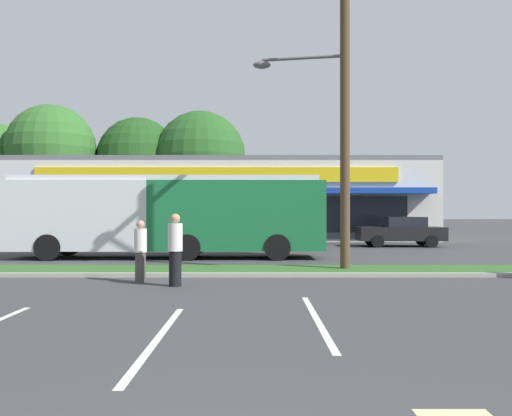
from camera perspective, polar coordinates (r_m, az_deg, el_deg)
The scene contains 15 objects.
grass_median at distance 16.99m, azimuth -1.39°, elevation -6.46°, with size 56.00×2.20×0.12m, color #2D5B23.
curb_lip at distance 15.78m, azimuth -1.49°, elevation -6.93°, with size 56.00×0.24×0.12m, color #99968C.
parking_stripe_1 at distance 8.52m, azimuth -10.17°, elevation -13.06°, with size 0.12×4.80×0.01m, color silver.
parking_stripe_2 at distance 9.81m, azimuth 6.20°, elevation -11.35°, with size 0.12×4.80×0.01m, color silver.
storefront_building at distance 38.32m, azimuth -3.63°, elevation 0.81°, with size 27.16×12.07×5.23m.
tree_left at distance 48.67m, azimuth -20.51°, elevation 5.76°, with size 7.23×7.23×10.61m.
tree_mid_left at distance 48.75m, azimuth -12.21°, elevation 5.04°, with size 7.00×7.00×9.91m.
tree_mid at distance 47.34m, azimuth -5.86°, elevation 5.35°, with size 7.66×7.66×10.36m.
utility_pole at distance 17.42m, azimuth 8.56°, elevation 9.89°, with size 3.13×2.38×9.25m.
city_bus at distance 22.28m, azimuth -9.24°, elevation -0.59°, with size 12.44×2.80×3.25m.
car_0 at distance 30.01m, azimuth 14.66°, elevation -2.36°, with size 4.46×1.93×1.56m.
car_2 at distance 29.65m, azimuth -14.40°, elevation -2.51°, with size 4.49×1.94×1.39m.
car_3 at distance 28.00m, azimuth -1.68°, elevation -2.45°, with size 4.19×1.91×1.64m.
pedestrian_by_pole at distance 13.96m, azimuth -8.45°, elevation -4.29°, with size 0.37×0.37×1.81m.
pedestrian_mid at distance 14.91m, azimuth -11.95°, elevation -4.38°, with size 0.33×0.33×1.63m.
Camera 1 is at (0.38, -2.89, 1.89)m, focal length 38.72 mm.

